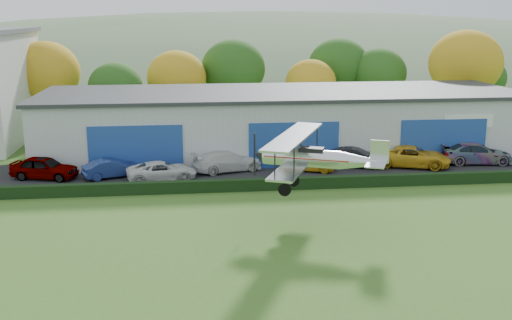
{
  "coord_description": "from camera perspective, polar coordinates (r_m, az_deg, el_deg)",
  "views": [
    {
      "loc": [
        -3.34,
        -23.5,
        11.61
      ],
      "look_at": [
        0.83,
        11.69,
        3.19
      ],
      "focal_mm": 43.0,
      "sensor_mm": 36.0,
      "label": 1
    }
  ],
  "objects": [
    {
      "name": "car_7",
      "position": [
        51.74,
        19.77,
        0.6
      ],
      "size": [
        5.91,
        2.89,
        1.66
      ],
      "primitive_type": "imported",
      "rotation": [
        0.0,
        0.0,
        1.47
      ],
      "color": "gray",
      "rests_on": "apron"
    },
    {
      "name": "biplane",
      "position": [
        34.09,
        5.33,
        0.32
      ],
      "size": [
        7.73,
        8.48,
        3.24
      ],
      "rotation": [
        0.0,
        0.0,
        -0.41
      ],
      "color": "silver"
    },
    {
      "name": "distant_hills",
      "position": [
        165.35,
        -7.08,
        4.69
      ],
      "size": [
        430.0,
        196.0,
        56.0
      ],
      "color": "#4C6642",
      "rests_on": "ground"
    },
    {
      "name": "hangar",
      "position": [
        52.91,
        2.4,
        3.61
      ],
      "size": [
        40.6,
        12.6,
        5.3
      ],
      "color": "#B2B7BC",
      "rests_on": "ground"
    },
    {
      "name": "car_6",
      "position": [
        49.2,
        14.36,
        0.32
      ],
      "size": [
        6.34,
        4.43,
        1.61
      ],
      "primitive_type": "imported",
      "rotation": [
        0.0,
        0.0,
        1.24
      ],
      "color": "gold",
      "rests_on": "apron"
    },
    {
      "name": "car_3",
      "position": [
        46.35,
        -2.67,
        -0.11
      ],
      "size": [
        5.68,
        3.57,
        1.53
      ],
      "primitive_type": "imported",
      "rotation": [
        0.0,
        0.0,
        1.86
      ],
      "color": "silver",
      "rests_on": "apron"
    },
    {
      "name": "hedge",
      "position": [
        41.73,
        2.22,
        -2.22
      ],
      "size": [
        46.0,
        0.6,
        0.8
      ],
      "primitive_type": "cube",
      "color": "black",
      "rests_on": "ground"
    },
    {
      "name": "tree_belt",
      "position": [
        64.54,
        -3.04,
        8.01
      ],
      "size": [
        75.7,
        13.22,
        10.12
      ],
      "color": "#3D2614",
      "rests_on": "ground"
    },
    {
      "name": "apron",
      "position": [
        46.42,
        1.3,
        -1.09
      ],
      "size": [
        48.0,
        9.0,
        0.05
      ],
      "primitive_type": "cube",
      "color": "black",
      "rests_on": "ground"
    },
    {
      "name": "car_1",
      "position": [
        45.72,
        -13.27,
        -0.76
      ],
      "size": [
        4.38,
        2.87,
        1.36
      ],
      "primitive_type": "imported",
      "rotation": [
        0.0,
        0.0,
        1.95
      ],
      "color": "navy",
      "rests_on": "apron"
    },
    {
      "name": "car_0",
      "position": [
        46.73,
        -19.11,
        -0.67
      ],
      "size": [
        5.16,
        3.17,
        1.64
      ],
      "primitive_type": "imported",
      "rotation": [
        0.0,
        0.0,
        1.3
      ],
      "color": "gray",
      "rests_on": "apron"
    },
    {
      "name": "car_5",
      "position": [
        48.22,
        9.04,
        0.3
      ],
      "size": [
        5.1,
        3.2,
        1.59
      ],
      "primitive_type": "imported",
      "rotation": [
        0.0,
        0.0,
        1.23
      ],
      "color": "black",
      "rests_on": "apron"
    },
    {
      "name": "car_2",
      "position": [
        44.21,
        -8.76,
        -1.03
      ],
      "size": [
        5.28,
        3.16,
        1.37
      ],
      "primitive_type": "imported",
      "rotation": [
        0.0,
        0.0,
        1.76
      ],
      "color": "silver",
      "rests_on": "apron"
    },
    {
      "name": "car_4",
      "position": [
        46.58,
        4.88,
        -0.17
      ],
      "size": [
        4.37,
        2.89,
        1.38
      ],
      "primitive_type": "imported",
      "rotation": [
        0.0,
        0.0,
        1.23
      ],
      "color": "gold",
      "rests_on": "apron"
    },
    {
      "name": "ground",
      "position": [
        26.42,
        1.22,
        -12.7
      ],
      "size": [
        300.0,
        300.0,
        0.0
      ],
      "primitive_type": "plane",
      "color": "#41631F",
      "rests_on": "ground"
    }
  ]
}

